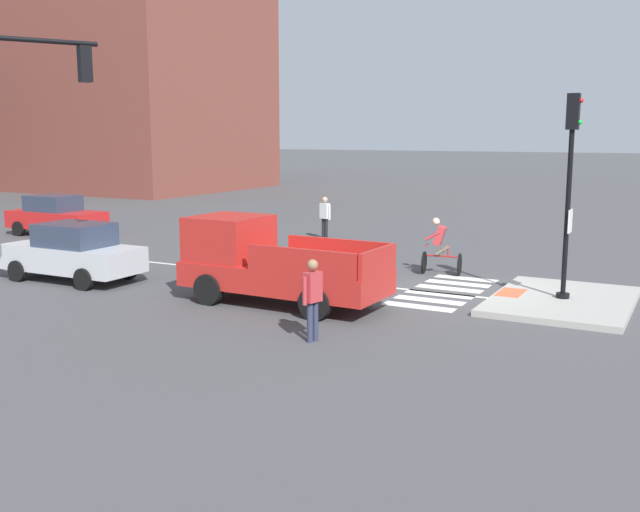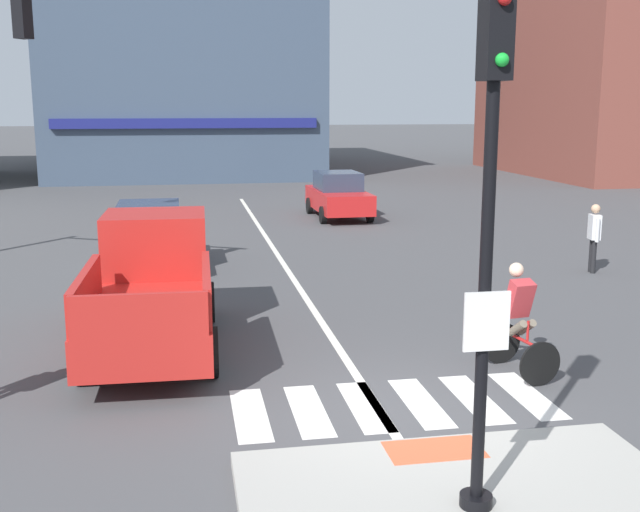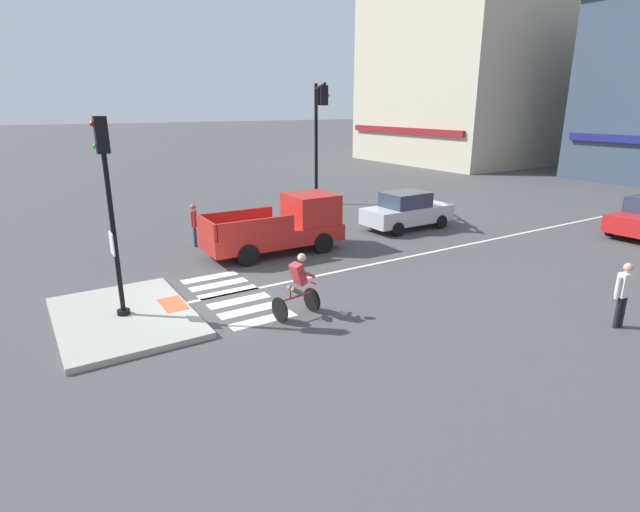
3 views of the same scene
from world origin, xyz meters
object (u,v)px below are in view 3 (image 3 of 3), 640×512
at_px(pickup_truck_red_westbound_near, 285,226).
at_px(signal_pole, 109,201).
at_px(cyclist, 298,285).
at_px(pedestrian_at_curb_left, 194,222).
at_px(pedestrian_waiting_far_side, 624,290).
at_px(traffic_light_mast, 319,122).
at_px(car_silver_westbound_far, 407,211).

bearing_deg(pickup_truck_red_westbound_near, signal_pole, -63.22).
bearing_deg(cyclist, signal_pole, -119.28).
distance_m(pedestrian_at_curb_left, pedestrian_waiting_far_side, 14.27).
xyz_separation_m(traffic_light_mast, pedestrian_waiting_far_side, (15.96, -1.25, -3.50)).
relative_size(pedestrian_at_curb_left, pedestrian_waiting_far_side, 1.00).
xyz_separation_m(pickup_truck_red_westbound_near, cyclist, (5.45, -2.56, -0.11)).
bearing_deg(signal_pole, pedestrian_at_curb_left, 146.24).
bearing_deg(car_silver_westbound_far, pedestrian_at_curb_left, -103.76).
bearing_deg(car_silver_westbound_far, signal_pole, -74.39).
distance_m(signal_pole, pedestrian_at_curb_left, 7.21).
bearing_deg(pedestrian_at_curb_left, signal_pole, -33.76).
xyz_separation_m(signal_pole, pedestrian_waiting_far_side, (7.01, 10.27, -2.11)).
distance_m(signal_pole, car_silver_westbound_far, 13.42).
height_order(car_silver_westbound_far, cyclist, cyclist).
height_order(pickup_truck_red_westbound_near, pedestrian_waiting_far_side, pickup_truck_red_westbound_near).
relative_size(traffic_light_mast, cyclist, 3.79).
xyz_separation_m(car_silver_westbound_far, pickup_truck_red_westbound_near, (0.30, -6.27, 0.17)).
xyz_separation_m(signal_pole, car_silver_westbound_far, (-3.56, 12.73, -2.28)).
bearing_deg(pedestrian_at_curb_left, car_silver_westbound_far, 76.24).
relative_size(signal_pole, pedestrian_waiting_far_side, 2.93).
relative_size(signal_pole, traffic_light_mast, 0.77).
bearing_deg(traffic_light_mast, pedestrian_at_curb_left, -67.27).
bearing_deg(cyclist, pickup_truck_red_westbound_near, 154.88).
bearing_deg(pedestrian_at_curb_left, pedestrian_waiting_far_side, 26.78).
distance_m(cyclist, pedestrian_waiting_far_side, 7.98).
bearing_deg(pedestrian_waiting_far_side, pedestrian_at_curb_left, -153.22).
xyz_separation_m(traffic_light_mast, car_silver_westbound_far, (5.40, 1.22, -3.67)).
bearing_deg(cyclist, car_silver_westbound_far, 123.06).
bearing_deg(traffic_light_mast, car_silver_westbound_far, 12.74).
xyz_separation_m(signal_pole, cyclist, (2.19, 3.90, -2.22)).
relative_size(car_silver_westbound_far, pickup_truck_red_westbound_near, 0.80).
bearing_deg(traffic_light_mast, cyclist, -34.33).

